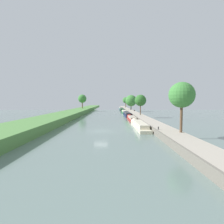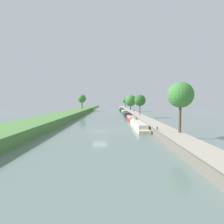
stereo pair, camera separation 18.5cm
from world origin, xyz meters
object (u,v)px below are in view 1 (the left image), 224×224
object	(u,v)px
narrowboat_red	(131,118)
mooring_bollard_far	(122,107)
narrowboat_teal	(120,108)
mooring_bollard_near	(158,128)
park_bench	(134,110)
narrowboat_cream	(139,125)
person_walking	(130,108)
narrowboat_black	(121,110)
narrowboat_green	(124,112)
narrowboat_navy	(127,114)

from	to	relation	value
narrowboat_red	mooring_bollard_far	size ratio (longest dim) A/B	29.25
narrowboat_red	narrowboat_teal	distance (m)	65.54
mooring_bollard_far	mooring_bollard_near	bearing A→B (deg)	-90.00
narrowboat_teal	park_bench	distance (m)	36.41
narrowboat_cream	person_walking	distance (m)	54.13
mooring_bollard_near	narrowboat_black	bearing A→B (deg)	91.52
mooring_bollard_near	mooring_bollard_far	world-z (taller)	same
mooring_bollard_near	park_bench	world-z (taller)	park_bench
narrowboat_black	person_walking	distance (m)	10.68
narrowboat_cream	narrowboat_green	bearing A→B (deg)	90.00
person_walking	narrowboat_green	bearing A→B (deg)	-118.55
narrowboat_cream	mooring_bollard_far	distance (m)	88.40
narrowboat_cream	narrowboat_navy	size ratio (longest dim) A/B	1.01
person_walking	park_bench	world-z (taller)	person_walking
narrowboat_cream	narrowboat_teal	distance (m)	80.86
park_bench	mooring_bollard_far	bearing A→B (deg)	93.53
narrowboat_cream	narrowboat_black	world-z (taller)	narrowboat_black
narrowboat_black	mooring_bollard_near	world-z (taller)	mooring_bollard_near
mooring_bollard_far	narrowboat_cream	bearing A→B (deg)	-91.14
mooring_bollard_far	park_bench	bearing A→B (deg)	-86.47
narrowboat_green	park_bench	world-z (taller)	park_bench
narrowboat_cream	person_walking	bearing A→B (deg)	86.09
narrowboat_green	person_walking	world-z (taller)	person_walking
park_bench	mooring_bollard_near	bearing A→B (deg)	-92.88
narrowboat_teal	mooring_bollard_far	bearing A→B (deg)	76.60
mooring_bollard_near	person_walking	bearing A→B (deg)	88.24
narrowboat_red	narrowboat_teal	bearing A→B (deg)	90.05
narrowboat_navy	narrowboat_black	bearing A→B (deg)	90.22
narrowboat_teal	park_bench	world-z (taller)	narrowboat_teal
narrowboat_red	park_bench	size ratio (longest dim) A/B	8.77
narrowboat_cream	mooring_bollard_near	world-z (taller)	mooring_bollard_near
narrowboat_navy	narrowboat_green	bearing A→B (deg)	89.89
narrowboat_green	mooring_bollard_near	distance (m)	56.06
narrowboat_teal	person_walking	world-z (taller)	person_walking
narrowboat_navy	narrowboat_black	world-z (taller)	narrowboat_navy
narrowboat_navy	narrowboat_teal	bearing A→B (deg)	90.00
narrowboat_cream	person_walking	size ratio (longest dim) A/B	9.46
park_bench	narrowboat_red	bearing A→B (deg)	-98.55
narrowboat_red	narrowboat_navy	size ratio (longest dim) A/B	0.85
narrowboat_green	mooring_bollard_near	xyz separation A→B (m)	(1.76, -56.03, 0.69)
narrowboat_navy	narrowboat_black	size ratio (longest dim) A/B	0.95
narrowboat_black	narrowboat_teal	world-z (taller)	narrowboat_teal
narrowboat_black	person_walking	world-z (taller)	person_walking
mooring_bollard_near	narrowboat_red	bearing A→B (deg)	94.10
narrowboat_cream	narrowboat_black	xyz separation A→B (m)	(-0.17, 63.87, 0.06)
narrowboat_red	narrowboat_green	xyz separation A→B (m)	(-0.03, 31.88, 0.04)
person_walking	mooring_bollard_near	xyz separation A→B (m)	(-1.93, -62.81, -0.65)
park_bench	narrowboat_cream	bearing A→B (deg)	-95.68
mooring_bollard_near	narrowboat_teal	bearing A→B (deg)	91.14
narrowboat_red	mooring_bollard_near	world-z (taller)	mooring_bollard_near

